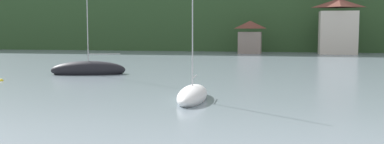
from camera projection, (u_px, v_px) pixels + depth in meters
The scene contains 6 objects.
wooded_hillside at pixel (161, 20), 124.05m from camera, with size 352.00×54.56×39.93m.
shore_building_west at pixel (250, 37), 82.82m from camera, with size 4.35×4.75×6.05m.
shore_building_westcentral at pixel (338, 27), 79.56m from camera, with size 6.76×4.66×9.91m.
sailboat_mid_3 at pixel (193, 96), 27.43m from camera, with size 1.97×6.00×7.17m.
sailboat_far_7 at pixel (88, 70), 43.57m from camera, with size 7.57×4.43×10.38m.
mooring_buoy_mid at pixel (1, 81), 37.80m from camera, with size 0.39×0.39×0.39m, color yellow.
Camera 1 is at (5.60, 17.02, 4.33)m, focal length 41.58 mm.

